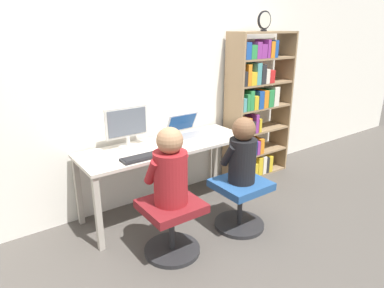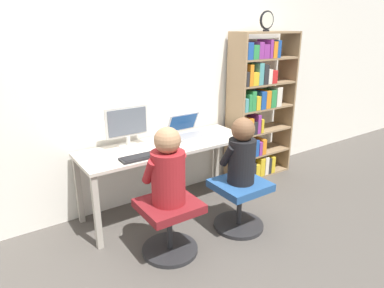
{
  "view_description": "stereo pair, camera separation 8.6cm",
  "coord_description": "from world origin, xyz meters",
  "px_view_note": "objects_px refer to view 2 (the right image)",
  "views": [
    {
      "loc": [
        -1.65,
        -2.45,
        1.83
      ],
      "look_at": [
        0.19,
        0.12,
        0.73
      ],
      "focal_mm": 32.0,
      "sensor_mm": 36.0,
      "label": 1
    },
    {
      "loc": [
        -1.58,
        -2.5,
        1.83
      ],
      "look_at": [
        0.19,
        0.12,
        0.73
      ],
      "focal_mm": 32.0,
      "sensor_mm": 36.0,
      "label": 2
    }
  ],
  "objects_px": {
    "keyboard": "(142,157)",
    "person_at_laptop": "(242,153)",
    "laptop": "(188,131)",
    "office_chair_left": "(169,222)",
    "office_chair_right": "(240,200)",
    "person_at_monitor": "(168,169)",
    "bookshelf": "(257,111)",
    "desktop_monitor": "(127,126)",
    "desk_clock": "(267,20)"
  },
  "relations": [
    {
      "from": "bookshelf",
      "to": "desk_clock",
      "type": "xyz_separation_m",
      "value": [
        -0.01,
        -0.07,
        1.03
      ]
    },
    {
      "from": "laptop",
      "to": "person_at_monitor",
      "type": "height_order",
      "value": "person_at_monitor"
    },
    {
      "from": "office_chair_left",
      "to": "keyboard",
      "type": "bearing_deg",
      "value": 91.23
    },
    {
      "from": "laptop",
      "to": "person_at_monitor",
      "type": "xyz_separation_m",
      "value": [
        -0.7,
        -0.76,
        -0.01
      ]
    },
    {
      "from": "person_at_monitor",
      "to": "person_at_laptop",
      "type": "xyz_separation_m",
      "value": [
        0.74,
        -0.04,
        -0.0
      ]
    },
    {
      "from": "person_at_monitor",
      "to": "desk_clock",
      "type": "xyz_separation_m",
      "value": [
        1.68,
        0.68,
        1.13
      ]
    },
    {
      "from": "person_at_monitor",
      "to": "office_chair_right",
      "type": "bearing_deg",
      "value": -3.28
    },
    {
      "from": "laptop",
      "to": "bookshelf",
      "type": "height_order",
      "value": "bookshelf"
    },
    {
      "from": "keyboard",
      "to": "person_at_laptop",
      "type": "bearing_deg",
      "value": -32.45
    },
    {
      "from": "bookshelf",
      "to": "office_chair_left",
      "type": "bearing_deg",
      "value": -155.77
    },
    {
      "from": "person_at_monitor",
      "to": "person_at_laptop",
      "type": "distance_m",
      "value": 0.74
    },
    {
      "from": "bookshelf",
      "to": "laptop",
      "type": "bearing_deg",
      "value": 179.74
    },
    {
      "from": "person_at_laptop",
      "to": "keyboard",
      "type": "bearing_deg",
      "value": 147.55
    },
    {
      "from": "office_chair_left",
      "to": "desk_clock",
      "type": "height_order",
      "value": "desk_clock"
    },
    {
      "from": "bookshelf",
      "to": "keyboard",
      "type": "bearing_deg",
      "value": -169.43
    },
    {
      "from": "keyboard",
      "to": "office_chair_right",
      "type": "bearing_deg",
      "value": -32.64
    },
    {
      "from": "desktop_monitor",
      "to": "person_at_laptop",
      "type": "relative_size",
      "value": 0.71
    },
    {
      "from": "bookshelf",
      "to": "desk_clock",
      "type": "height_order",
      "value": "desk_clock"
    },
    {
      "from": "office_chair_right",
      "to": "bookshelf",
      "type": "bearing_deg",
      "value": 40.14
    },
    {
      "from": "person_at_laptop",
      "to": "laptop",
      "type": "bearing_deg",
      "value": 93.2
    },
    {
      "from": "office_chair_left",
      "to": "bookshelf",
      "type": "xyz_separation_m",
      "value": [
        1.68,
        0.76,
        0.57
      ]
    },
    {
      "from": "office_chair_right",
      "to": "keyboard",
      "type": "bearing_deg",
      "value": 147.36
    },
    {
      "from": "person_at_laptop",
      "to": "bookshelf",
      "type": "distance_m",
      "value": 1.24
    },
    {
      "from": "person_at_monitor",
      "to": "desk_clock",
      "type": "bearing_deg",
      "value": 22.07
    },
    {
      "from": "person_at_laptop",
      "to": "desk_clock",
      "type": "relative_size",
      "value": 2.82
    },
    {
      "from": "person_at_laptop",
      "to": "desktop_monitor",
      "type": "bearing_deg",
      "value": 130.88
    },
    {
      "from": "laptop",
      "to": "desk_clock",
      "type": "xyz_separation_m",
      "value": [
        0.98,
        -0.08,
        1.12
      ]
    },
    {
      "from": "keyboard",
      "to": "person_at_laptop",
      "type": "xyz_separation_m",
      "value": [
        0.75,
        -0.48,
        0.03
      ]
    },
    {
      "from": "keyboard",
      "to": "office_chair_left",
      "type": "distance_m",
      "value": 0.63
    },
    {
      "from": "desktop_monitor",
      "to": "office_chair_right",
      "type": "xyz_separation_m",
      "value": [
        0.72,
        -0.84,
        -0.64
      ]
    },
    {
      "from": "person_at_monitor",
      "to": "desk_clock",
      "type": "relative_size",
      "value": 2.94
    },
    {
      "from": "office_chair_right",
      "to": "person_at_laptop",
      "type": "bearing_deg",
      "value": 90.0
    },
    {
      "from": "keyboard",
      "to": "bookshelf",
      "type": "distance_m",
      "value": 1.73
    },
    {
      "from": "laptop",
      "to": "bookshelf",
      "type": "bearing_deg",
      "value": -0.26
    },
    {
      "from": "laptop",
      "to": "office_chair_left",
      "type": "relative_size",
      "value": 0.77
    },
    {
      "from": "laptop",
      "to": "bookshelf",
      "type": "relative_size",
      "value": 0.21
    },
    {
      "from": "laptop",
      "to": "person_at_monitor",
      "type": "distance_m",
      "value": 1.03
    },
    {
      "from": "keyboard",
      "to": "bookshelf",
      "type": "relative_size",
      "value": 0.23
    },
    {
      "from": "keyboard",
      "to": "office_chair_right",
      "type": "relative_size",
      "value": 0.84
    },
    {
      "from": "laptop",
      "to": "office_chair_right",
      "type": "bearing_deg",
      "value": -86.81
    },
    {
      "from": "desktop_monitor",
      "to": "keyboard",
      "type": "xyz_separation_m",
      "value": [
        -0.03,
        -0.36,
        -0.2
      ]
    },
    {
      "from": "laptop",
      "to": "office_chair_right",
      "type": "relative_size",
      "value": 0.77
    },
    {
      "from": "office_chair_right",
      "to": "person_at_laptop",
      "type": "xyz_separation_m",
      "value": [
        0.0,
        0.0,
        0.47
      ]
    },
    {
      "from": "keyboard",
      "to": "person_at_monitor",
      "type": "height_order",
      "value": "person_at_monitor"
    },
    {
      "from": "laptop",
      "to": "desk_clock",
      "type": "distance_m",
      "value": 1.49
    },
    {
      "from": "laptop",
      "to": "person_at_laptop",
      "type": "relative_size",
      "value": 0.6
    },
    {
      "from": "office_chair_right",
      "to": "person_at_monitor",
      "type": "xyz_separation_m",
      "value": [
        -0.74,
        0.04,
        0.48
      ]
    },
    {
      "from": "office_chair_right",
      "to": "desk_clock",
      "type": "distance_m",
      "value": 1.99
    },
    {
      "from": "desk_clock",
      "to": "person_at_laptop",
      "type": "bearing_deg",
      "value": -142.5
    },
    {
      "from": "desktop_monitor",
      "to": "bookshelf",
      "type": "relative_size",
      "value": 0.24
    }
  ]
}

